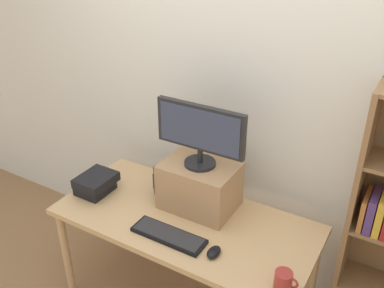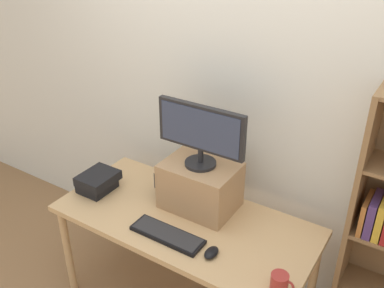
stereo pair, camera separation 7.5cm
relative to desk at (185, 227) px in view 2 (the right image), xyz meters
name	(u,v)px [view 2 (the right image)]	position (x,y,z in m)	size (l,w,h in m)	color
back_wall	(232,96)	(0.00, 0.54, 0.66)	(7.00, 0.08, 2.60)	silver
desk	(185,227)	(0.00, 0.00, 0.00)	(1.55, 0.72, 0.71)	tan
riser_box	(200,186)	(0.01, 0.15, 0.22)	(0.43, 0.32, 0.29)	#A87F56
computer_monitor	(201,132)	(0.01, 0.15, 0.57)	(0.55, 0.18, 0.37)	black
keyboard	(167,235)	(0.01, -0.19, 0.08)	(0.43, 0.14, 0.02)	black
computer_mouse	(211,253)	(0.29, -0.19, 0.09)	(0.06, 0.10, 0.04)	black
book_stack	(98,182)	(-0.63, -0.06, 0.13)	(0.20, 0.24, 0.12)	black
coffee_mug	(280,283)	(0.69, -0.22, 0.12)	(0.12, 0.09, 0.10)	#9E2D28
desk_speaker	(161,180)	(-0.27, 0.14, 0.16)	(0.08, 0.08, 0.19)	black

